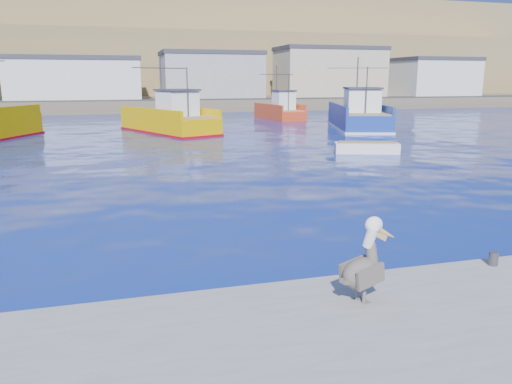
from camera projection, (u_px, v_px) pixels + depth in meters
ground at (307, 249)px, 13.38m from camera, size 260.00×260.00×0.00m
dock_bollards at (395, 270)px, 10.20m from camera, size 36.20×0.20×0.30m
far_shore at (134, 59)px, 113.98m from camera, size 200.00×81.00×24.00m
trawler_yellow_b at (170, 120)px, 42.64m from camera, size 7.89×11.69×6.49m
trawler_blue at (358, 117)px, 46.31m from camera, size 7.37×12.53×6.58m
boat_orange at (280, 110)px, 57.13m from camera, size 4.15×8.25×6.03m
skiff_mid at (367, 149)px, 30.88m from camera, size 4.11×2.55×0.84m
skiff_far at (371, 119)px, 53.46m from camera, size 4.06×3.45×0.87m
pelican at (365, 266)px, 8.98m from camera, size 1.26×0.73×1.57m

